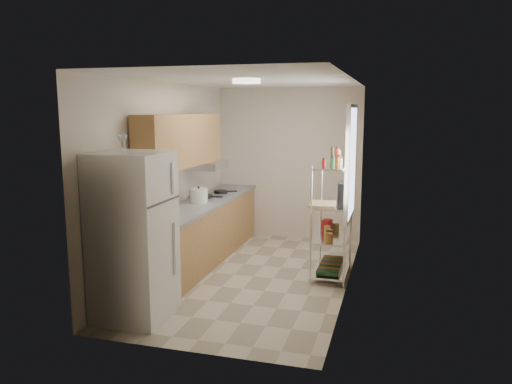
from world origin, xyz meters
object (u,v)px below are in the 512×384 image
(frying_pan_large, at_px, (203,196))
(cutting_board, at_px, (323,204))
(rice_cooker, at_px, (199,196))
(espresso_machine, at_px, (345,191))
(refrigerator, at_px, (133,236))

(frying_pan_large, xyz_separation_m, cutting_board, (1.92, -0.66, 0.10))
(rice_cooker, bearing_deg, espresso_machine, 4.61)
(rice_cooker, distance_m, espresso_machine, 2.09)
(rice_cooker, height_order, cutting_board, rice_cooker)
(frying_pan_large, distance_m, cutting_board, 2.04)
(frying_pan_large, bearing_deg, refrigerator, -89.19)
(refrigerator, xyz_separation_m, rice_cooker, (-0.06, 1.98, 0.11))
(refrigerator, distance_m, frying_pan_large, 2.38)
(rice_cooker, distance_m, cutting_board, 1.85)
(cutting_board, xyz_separation_m, espresso_machine, (0.24, 0.44, 0.11))
(refrigerator, distance_m, cutting_board, 2.46)
(frying_pan_large, relative_size, espresso_machine, 1.12)
(refrigerator, bearing_deg, cutting_board, 43.93)
(cutting_board, bearing_deg, refrigerator, -136.07)
(rice_cooker, bearing_deg, refrigerator, -88.27)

